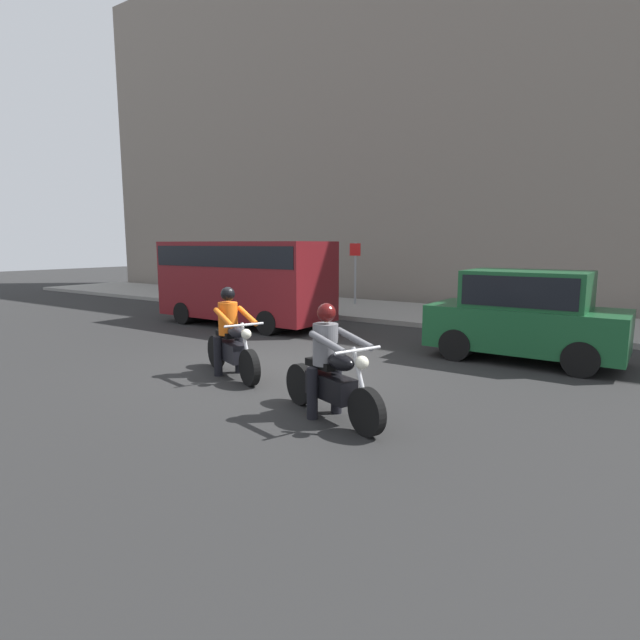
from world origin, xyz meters
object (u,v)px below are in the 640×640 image
(parked_hatchback_forest_green, at_px, (526,315))
(parked_van_maroon, at_px, (244,277))
(motorcycle_with_rider_gray, at_px, (330,372))
(motorcycle_with_rider_orange_stripe, at_px, (231,340))
(pedestrian_bystander, at_px, (298,276))
(street_sign_post, at_px, (355,266))

(parked_hatchback_forest_green, height_order, parked_van_maroon, parked_van_maroon)
(motorcycle_with_rider_gray, relative_size, parked_hatchback_forest_green, 0.55)
(motorcycle_with_rider_orange_stripe, relative_size, parked_hatchback_forest_green, 0.55)
(motorcycle_with_rider_gray, relative_size, parked_van_maroon, 0.39)
(motorcycle_with_rider_gray, xyz_separation_m, parked_van_maroon, (-6.34, 5.15, 0.74))
(motorcycle_with_rider_orange_stripe, distance_m, parked_hatchback_forest_green, 5.78)
(parked_van_maroon, height_order, pedestrian_bystander, parked_van_maroon)
(motorcycle_with_rider_gray, height_order, motorcycle_with_rider_orange_stripe, motorcycle_with_rider_orange_stripe)
(motorcycle_with_rider_orange_stripe, distance_m, parked_van_maroon, 5.70)
(street_sign_post, distance_m, pedestrian_bystander, 2.15)
(motorcycle_with_rider_gray, height_order, parked_van_maroon, parked_van_maroon)
(motorcycle_with_rider_orange_stripe, bearing_deg, motorcycle_with_rider_gray, -17.85)
(motorcycle_with_rider_gray, relative_size, street_sign_post, 0.90)
(parked_van_maroon, bearing_deg, parked_hatchback_forest_green, -0.86)
(motorcycle_with_rider_orange_stripe, relative_size, pedestrian_bystander, 1.16)
(motorcycle_with_rider_orange_stripe, xyz_separation_m, parked_hatchback_forest_green, (3.98, 4.18, 0.28))
(motorcycle_with_rider_gray, xyz_separation_m, parked_hatchback_forest_green, (1.32, 5.03, 0.29))
(motorcycle_with_rider_orange_stripe, height_order, street_sign_post, street_sign_post)
(parked_hatchback_forest_green, relative_size, street_sign_post, 1.64)
(motorcycle_with_rider_gray, bearing_deg, parked_hatchback_forest_green, 75.27)
(motorcycle_with_rider_gray, xyz_separation_m, pedestrian_bystander, (-7.75, 9.59, 0.50))
(parked_van_maroon, relative_size, pedestrian_bystander, 3.03)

